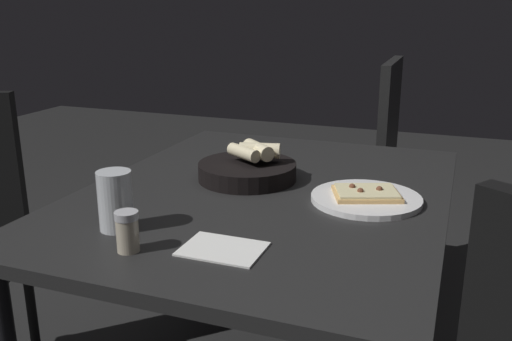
{
  "coord_description": "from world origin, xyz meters",
  "views": [
    {
      "loc": [
        -0.46,
        1.29,
        1.17
      ],
      "look_at": [
        0.04,
        -0.04,
        0.74
      ],
      "focal_mm": 39.2,
      "sensor_mm": 36.0,
      "label": 1
    }
  ],
  "objects_px": {
    "pepper_shaker": "(128,234)",
    "chair_far": "(359,164)",
    "dining_table": "(265,211)",
    "beer_glass": "(116,204)",
    "pizza_plate": "(366,197)",
    "bread_basket": "(248,169)"
  },
  "relations": [
    {
      "from": "beer_glass",
      "to": "chair_far",
      "type": "height_order",
      "value": "chair_far"
    },
    {
      "from": "dining_table",
      "to": "pepper_shaker",
      "type": "bearing_deg",
      "value": 74.05
    },
    {
      "from": "dining_table",
      "to": "beer_glass",
      "type": "bearing_deg",
      "value": 59.25
    },
    {
      "from": "beer_glass",
      "to": "dining_table",
      "type": "bearing_deg",
      "value": -120.75
    },
    {
      "from": "pizza_plate",
      "to": "pepper_shaker",
      "type": "bearing_deg",
      "value": 49.4
    },
    {
      "from": "bread_basket",
      "to": "pepper_shaker",
      "type": "relative_size",
      "value": 3.28
    },
    {
      "from": "pizza_plate",
      "to": "beer_glass",
      "type": "height_order",
      "value": "beer_glass"
    },
    {
      "from": "beer_glass",
      "to": "pepper_shaker",
      "type": "height_order",
      "value": "beer_glass"
    },
    {
      "from": "pizza_plate",
      "to": "bread_basket",
      "type": "xyz_separation_m",
      "value": [
        0.34,
        -0.06,
        0.02
      ]
    },
    {
      "from": "dining_table",
      "to": "chair_far",
      "type": "distance_m",
      "value": 0.94
    },
    {
      "from": "dining_table",
      "to": "beer_glass",
      "type": "xyz_separation_m",
      "value": [
        0.21,
        0.35,
        0.11
      ]
    },
    {
      "from": "chair_far",
      "to": "beer_glass",
      "type": "bearing_deg",
      "value": 77.24
    },
    {
      "from": "dining_table",
      "to": "chair_far",
      "type": "bearing_deg",
      "value": -94.91
    },
    {
      "from": "dining_table",
      "to": "pepper_shaker",
      "type": "distance_m",
      "value": 0.47
    },
    {
      "from": "pepper_shaker",
      "to": "chair_far",
      "type": "bearing_deg",
      "value": -98.55
    },
    {
      "from": "bread_basket",
      "to": "pepper_shaker",
      "type": "bearing_deg",
      "value": 84.52
    },
    {
      "from": "bread_basket",
      "to": "beer_glass",
      "type": "relative_size",
      "value": 2.08
    },
    {
      "from": "bread_basket",
      "to": "chair_far",
      "type": "bearing_deg",
      "value": -100.37
    },
    {
      "from": "pepper_shaker",
      "to": "chair_far",
      "type": "relative_size",
      "value": 0.09
    },
    {
      "from": "pizza_plate",
      "to": "bread_basket",
      "type": "relative_size",
      "value": 1.0
    },
    {
      "from": "pizza_plate",
      "to": "pepper_shaker",
      "type": "xyz_separation_m",
      "value": [
        0.39,
        0.45,
        0.03
      ]
    },
    {
      "from": "dining_table",
      "to": "beer_glass",
      "type": "relative_size",
      "value": 8.96
    }
  ]
}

